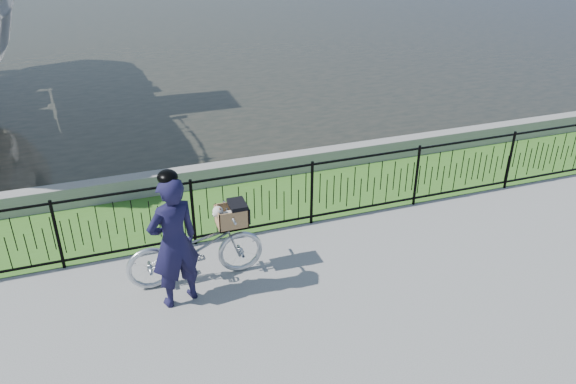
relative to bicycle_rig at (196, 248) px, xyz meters
name	(u,v)px	position (x,y,z in m)	size (l,w,h in m)	color
ground	(287,289)	(1.14, -0.67, -0.53)	(120.00, 120.00, 0.00)	gray
grass_strip	(240,205)	(1.14, 1.93, -0.52)	(60.00, 2.00, 0.01)	#396D22
quay_wall	(226,173)	(1.14, 2.93, -0.33)	(60.00, 0.30, 0.40)	gray
fence	(254,202)	(1.14, 0.93, 0.05)	(14.00, 0.06, 1.15)	black
bicycle_rig	(196,248)	(0.00, 0.00, 0.00)	(1.97, 0.69, 1.17)	silver
cyclist	(174,241)	(-0.35, -0.43, 0.44)	(0.80, 0.65, 1.97)	black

